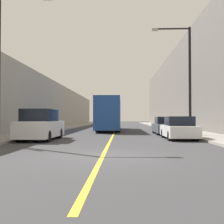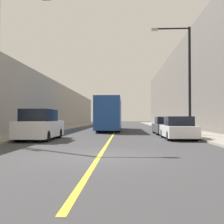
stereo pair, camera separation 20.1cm
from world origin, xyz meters
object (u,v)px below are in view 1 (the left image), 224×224
(parked_suv_left, at_px, (41,126))
(street_lamp_right, at_px, (186,73))
(car_right_mid, at_px, (165,126))
(street_lamp_left, at_px, (4,58))
(bus, at_px, (110,114))
(car_right_near, at_px, (179,129))

(parked_suv_left, distance_m, street_lamp_right, 11.47)
(street_lamp_right, bearing_deg, parked_suv_left, -161.08)
(car_right_mid, distance_m, street_lamp_left, 14.32)
(street_lamp_right, bearing_deg, street_lamp_left, -150.72)
(bus, relative_size, car_right_mid, 2.79)
(parked_suv_left, relative_size, street_lamp_right, 0.58)
(street_lamp_right, bearing_deg, car_right_mid, 112.02)
(car_right_near, bearing_deg, parked_suv_left, -173.97)
(parked_suv_left, relative_size, car_right_mid, 1.07)
(bus, height_order, parked_suv_left, bus)
(parked_suv_left, relative_size, street_lamp_left, 0.60)
(bus, xyz_separation_m, street_lamp_right, (6.34, -9.45, 3.01))
(parked_suv_left, height_order, street_lamp_left, street_lamp_left)
(car_right_mid, height_order, street_lamp_right, street_lamp_right)
(car_right_mid, bearing_deg, bus, 128.23)
(bus, bearing_deg, car_right_near, -66.64)
(car_right_near, bearing_deg, bus, 113.36)
(bus, height_order, car_right_near, bus)
(car_right_near, relative_size, car_right_mid, 0.95)
(parked_suv_left, xyz_separation_m, street_lamp_right, (10.19, 3.49, 3.95))
(car_right_near, bearing_deg, street_lamp_right, 65.43)
(bus, distance_m, street_lamp_right, 11.77)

